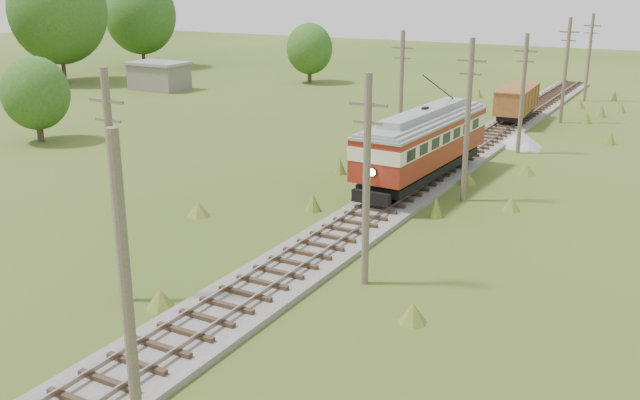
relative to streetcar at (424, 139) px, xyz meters
The scene contains 17 objects.
railbed_main 2.84m from the streetcar, 90.00° to the left, with size 3.60×96.00×0.57m.
streetcar is the anchor object (origin of this frame).
gondola 22.15m from the streetcar, 90.00° to the left, with size 2.97×7.87×2.57m.
gravel_pile 13.66m from the streetcar, 78.26° to the left, with size 3.28×3.48×1.19m.
utility_pole_r_1 28.13m from the streetcar, 83.66° to the right, with size 0.30×0.30×8.80m.
utility_pole_r_2 15.36m from the streetcar, 77.52° to the right, with size 1.60×0.30×8.60m.
utility_pole_r_3 4.14m from the streetcar, 30.84° to the right, with size 1.60×0.30×9.00m.
utility_pole_r_4 11.59m from the streetcar, 74.86° to the left, with size 1.60×0.30×8.40m.
utility_pole_r_5 24.39m from the streetcar, 81.97° to the left, with size 1.60×0.30×8.90m.
utility_pole_r_6 37.26m from the streetcar, 85.07° to the left, with size 1.60×0.30×8.70m.
utility_pole_l_a 21.41m from the streetcar, 101.36° to the right, with size 1.60×0.30×9.00m.
utility_pole_l_b 8.55m from the streetcar, 122.41° to the left, with size 1.60×0.30×8.60m.
tree_left_4 58.24m from the streetcar, 158.67° to the left, with size 11.34×11.34×14.61m.
tree_left_5 67.31m from the streetcar, 146.48° to the left, with size 9.66×9.66×12.44m.
tree_mid_a 44.91m from the streetcar, 128.59° to the left, with size 5.46×5.46×7.03m.
tree_mid_c 30.15m from the streetcar, behind, with size 5.04×5.04×6.49m.
shed 45.71m from the streetcar, 151.09° to the left, with size 6.40×4.40×3.10m.
Camera 1 is at (14.78, -6.43, 11.98)m, focal length 40.00 mm.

